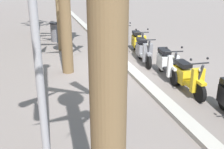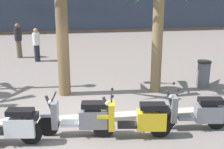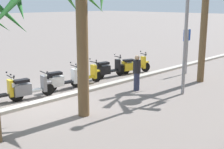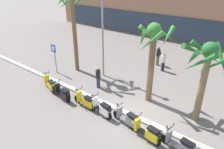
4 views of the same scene
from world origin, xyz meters
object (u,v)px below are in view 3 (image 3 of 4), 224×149
at_px(scooter_yellow_far_back, 134,65).
at_px(palm_tree_near_sign, 82,8).
at_px(scooter_grey_mid_front, 29,88).
at_px(scooter_black_tail_end, 108,69).
at_px(pedestrian_by_palm_tree, 137,72).
at_px(crossing_sign, 187,46).
at_px(scooter_white_lead_nearest, 62,80).
at_px(scooter_yellow_gap_after_mid, 84,76).

height_order(scooter_yellow_far_back, palm_tree_near_sign, palm_tree_near_sign).
distance_m(scooter_yellow_far_back, scooter_grey_mid_front, 6.46).
relative_size(scooter_black_tail_end, scooter_grey_mid_front, 1.00).
bearing_deg(palm_tree_near_sign, scooter_grey_mid_front, -82.56).
bearing_deg(pedestrian_by_palm_tree, palm_tree_near_sign, 12.02).
height_order(crossing_sign, pedestrian_by_palm_tree, crossing_sign).
bearing_deg(crossing_sign, scooter_black_tail_end, -32.85).
height_order(scooter_black_tail_end, scooter_white_lead_nearest, same).
bearing_deg(scooter_yellow_gap_after_mid, scooter_black_tail_end, -171.94).
bearing_deg(scooter_grey_mid_front, palm_tree_near_sign, 97.44).
relative_size(scooter_yellow_gap_after_mid, scooter_grey_mid_front, 0.96).
relative_size(scooter_black_tail_end, palm_tree_near_sign, 0.37).
distance_m(scooter_yellow_far_back, crossing_sign, 3.04).
height_order(scooter_yellow_far_back, scooter_white_lead_nearest, same).
height_order(crossing_sign, palm_tree_near_sign, palm_tree_near_sign).
height_order(scooter_yellow_gap_after_mid, pedestrian_by_palm_tree, pedestrian_by_palm_tree).
relative_size(scooter_yellow_far_back, scooter_white_lead_nearest, 0.99).
bearing_deg(scooter_yellow_gap_after_mid, scooter_white_lead_nearest, 0.16).
relative_size(crossing_sign, pedestrian_by_palm_tree, 1.53).
relative_size(crossing_sign, palm_tree_near_sign, 0.48).
height_order(scooter_yellow_far_back, pedestrian_by_palm_tree, pedestrian_by_palm_tree).
bearing_deg(scooter_yellow_far_back, scooter_white_lead_nearest, -0.13).
bearing_deg(scooter_white_lead_nearest, pedestrian_by_palm_tree, 135.15).
height_order(scooter_grey_mid_front, palm_tree_near_sign, palm_tree_near_sign).
distance_m(scooter_yellow_far_back, scooter_yellow_gap_after_mid, 3.48).
height_order(scooter_grey_mid_front, pedestrian_by_palm_tree, pedestrian_by_palm_tree).
bearing_deg(pedestrian_by_palm_tree, crossing_sign, -176.66).
relative_size(scooter_yellow_gap_after_mid, palm_tree_near_sign, 0.35).
bearing_deg(scooter_white_lead_nearest, palm_tree_near_sign, 67.41).
bearing_deg(crossing_sign, scooter_white_lead_nearest, -17.19).
bearing_deg(scooter_black_tail_end, scooter_yellow_gap_after_mid, 8.06).
relative_size(scooter_yellow_gap_after_mid, pedestrian_by_palm_tree, 1.12).
bearing_deg(scooter_yellow_far_back, pedestrian_by_palm_tree, 43.80).
bearing_deg(pedestrian_by_palm_tree, scooter_black_tail_end, -106.17).
distance_m(scooter_yellow_gap_after_mid, pedestrian_by_palm_tree, 2.59).
xyz_separation_m(scooter_black_tail_end, scooter_white_lead_nearest, (3.10, 0.26, 0.01)).
bearing_deg(scooter_yellow_gap_after_mid, scooter_yellow_far_back, 179.77).
distance_m(scooter_black_tail_end, scooter_grey_mid_front, 4.80).
distance_m(scooter_white_lead_nearest, palm_tree_near_sign, 4.63).
xyz_separation_m(scooter_yellow_far_back, scooter_black_tail_end, (1.67, -0.27, 0.01)).
relative_size(scooter_white_lead_nearest, pedestrian_by_palm_tree, 1.17).
xyz_separation_m(scooter_yellow_far_back, scooter_white_lead_nearest, (4.77, -0.01, 0.02)).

